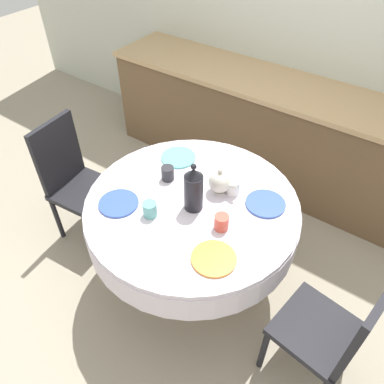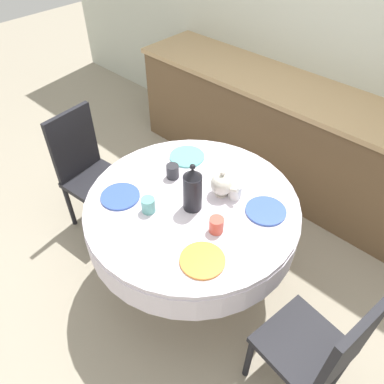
{
  "view_description": "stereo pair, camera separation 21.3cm",
  "coord_description": "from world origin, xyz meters",
  "px_view_note": "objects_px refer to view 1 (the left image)",
  "views": [
    {
      "loc": [
        0.9,
        -1.27,
        2.28
      ],
      "look_at": [
        0.0,
        0.0,
        0.83
      ],
      "focal_mm": 35.0,
      "sensor_mm": 36.0,
      "label": 1
    },
    {
      "loc": [
        1.06,
        -1.14,
        2.28
      ],
      "look_at": [
        0.0,
        0.0,
        0.83
      ],
      "focal_mm": 35.0,
      "sensor_mm": 36.0,
      "label": 2
    }
  ],
  "objects_px": {
    "chair_left": "(336,331)",
    "coffee_carafe": "(194,189)",
    "chair_right": "(74,178)",
    "teapot": "(220,182)"
  },
  "relations": [
    {
      "from": "chair_left",
      "to": "coffee_carafe",
      "type": "height_order",
      "value": "coffee_carafe"
    },
    {
      "from": "chair_left",
      "to": "chair_right",
      "type": "height_order",
      "value": "same"
    },
    {
      "from": "chair_left",
      "to": "coffee_carafe",
      "type": "distance_m",
      "value": 1.02
    },
    {
      "from": "chair_right",
      "to": "coffee_carafe",
      "type": "xyz_separation_m",
      "value": [
        1.01,
        0.07,
        0.37
      ]
    },
    {
      "from": "coffee_carafe",
      "to": "chair_right",
      "type": "bearing_deg",
      "value": -176.16
    },
    {
      "from": "chair_left",
      "to": "coffee_carafe",
      "type": "bearing_deg",
      "value": 91.4
    },
    {
      "from": "chair_left",
      "to": "teapot",
      "type": "height_order",
      "value": "chair_left"
    },
    {
      "from": "teapot",
      "to": "chair_left",
      "type": "bearing_deg",
      "value": -19.24
    },
    {
      "from": "chair_left",
      "to": "teapot",
      "type": "xyz_separation_m",
      "value": [
        -0.89,
        0.31,
        0.31
      ]
    },
    {
      "from": "coffee_carafe",
      "to": "teapot",
      "type": "height_order",
      "value": "coffee_carafe"
    }
  ]
}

